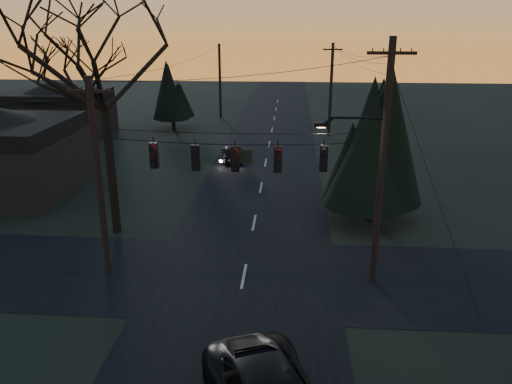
# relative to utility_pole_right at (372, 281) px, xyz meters

# --- Properties ---
(main_road) EXTENTS (8.00, 120.00, 0.02)m
(main_road) POSITION_rel_utility_pole_right_xyz_m (-5.50, 10.00, 0.01)
(main_road) COLOR black
(main_road) RESTS_ON ground
(cross_road) EXTENTS (60.00, 7.00, 0.02)m
(cross_road) POSITION_rel_utility_pole_right_xyz_m (-5.50, 0.00, 0.01)
(cross_road) COLOR black
(cross_road) RESTS_ON ground
(utility_pole_right) EXTENTS (5.00, 0.30, 10.00)m
(utility_pole_right) POSITION_rel_utility_pole_right_xyz_m (0.00, 0.00, 0.00)
(utility_pole_right) COLOR black
(utility_pole_right) RESTS_ON ground
(utility_pole_left) EXTENTS (1.80, 0.30, 8.50)m
(utility_pole_left) POSITION_rel_utility_pole_right_xyz_m (-11.50, 0.00, 0.00)
(utility_pole_left) COLOR black
(utility_pole_left) RESTS_ON ground
(utility_pole_far_r) EXTENTS (1.80, 0.30, 8.50)m
(utility_pole_far_r) POSITION_rel_utility_pole_right_xyz_m (0.00, 28.00, 0.00)
(utility_pole_far_r) COLOR black
(utility_pole_far_r) RESTS_ON ground
(utility_pole_far_l) EXTENTS (0.30, 0.30, 8.00)m
(utility_pole_far_l) POSITION_rel_utility_pole_right_xyz_m (-11.50, 36.00, 0.00)
(utility_pole_far_l) COLOR black
(utility_pole_far_l) RESTS_ON ground
(span_signal_assembly) EXTENTS (11.50, 0.44, 1.48)m
(span_signal_assembly) POSITION_rel_utility_pole_right_xyz_m (-5.74, 0.00, 5.34)
(span_signal_assembly) COLOR black
(span_signal_assembly) RESTS_ON ground
(bare_tree_left) EXTENTS (9.48, 9.48, 12.74)m
(bare_tree_left) POSITION_rel_utility_pole_right_xyz_m (-12.58, 4.30, 8.91)
(bare_tree_left) COLOR black
(bare_tree_left) RESTS_ON ground
(evergreen_right) EXTENTS (4.68, 4.68, 8.05)m
(evergreen_right) POSITION_rel_utility_pole_right_xyz_m (0.75, 7.07, 4.62)
(evergreen_right) COLOR black
(evergreen_right) RESTS_ON ground
(bare_tree_dist) EXTENTS (7.70, 7.70, 9.18)m
(bare_tree_dist) POSITION_rel_utility_pole_right_xyz_m (-19.64, 17.91, 6.41)
(bare_tree_dist) COLOR black
(bare_tree_dist) RESTS_ON ground
(evergreen_dist) EXTENTS (3.31, 3.31, 6.48)m
(evergreen_dist) POSITION_rel_utility_pole_right_xyz_m (-15.35, 29.55, 3.83)
(evergreen_dist) COLOR black
(evergreen_dist) RESTS_ON ground
(house_left_far) EXTENTS (9.00, 7.00, 5.20)m
(house_left_far) POSITION_rel_utility_pole_right_xyz_m (-25.50, 26.00, 2.60)
(house_left_far) COLOR black
(house_left_far) RESTS_ON ground
(sedan_oncoming_a) EXTENTS (2.10, 4.03, 1.31)m
(sedan_oncoming_a) POSITION_rel_utility_pole_right_xyz_m (-8.13, 18.23, 0.65)
(sedan_oncoming_a) COLOR black
(sedan_oncoming_a) RESTS_ON ground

